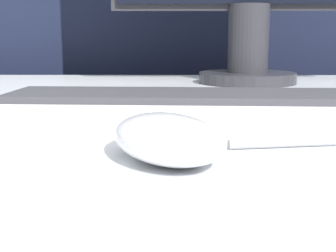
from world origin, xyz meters
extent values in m
cube|color=black|center=(0.00, 0.63, 0.55)|extent=(5.00, 0.03, 1.11)
ellipsoid|color=white|center=(0.06, -0.23, 0.77)|extent=(0.11, 0.14, 0.03)
cube|color=silver|center=(0.07, -0.03, 0.76)|extent=(0.42, 0.14, 0.02)
cube|color=#38383D|center=(0.07, -0.03, 0.77)|extent=(0.40, 0.12, 0.01)
cylinder|color=#28282D|center=(0.21, 0.32, 0.76)|extent=(0.18, 0.18, 0.02)
cylinder|color=#28282D|center=(0.21, 0.32, 0.83)|extent=(0.07, 0.07, 0.12)
cylinder|color=#99999E|center=(0.17, -0.19, 0.75)|extent=(0.13, 0.03, 0.01)
camera|label=1|loc=(0.07, -0.56, 0.84)|focal=50.00mm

